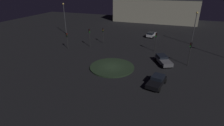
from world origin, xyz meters
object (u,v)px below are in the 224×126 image
traffic_light_northwest_far (103,33)px  streetlamp_northeast_near (195,24)px  streetlamp_northwest (64,15)px  traffic_light_northeast (156,38)px  car_black (157,81)px  traffic_light_northwest (89,34)px  car_grey (163,60)px  traffic_light_northwest_near (67,38)px  car_white (151,34)px  store_building (156,9)px  traffic_light_northeast_near (190,50)px

traffic_light_northwest_far → streetlamp_northeast_near: bearing=78.7°
streetlamp_northwest → traffic_light_northeast: bearing=-12.6°
car_black → streetlamp_northwest: streetlamp_northwest is taller
traffic_light_northwest → streetlamp_northwest: (-12.27, 8.27, 2.58)m
car_grey → traffic_light_northwest_near: size_ratio=1.29×
car_grey → streetlamp_northeast_near: streetlamp_northeast_near is taller
traffic_light_northwest → traffic_light_northwest_far: traffic_light_northwest is taller
car_white → store_building: (-2.65, 26.20, 3.88)m
car_grey → streetlamp_northeast_near: size_ratio=0.61×
traffic_light_northwest_far → streetlamp_northwest: bearing=-136.5°
traffic_light_northeast → streetlamp_northwest: 28.25m
store_building → traffic_light_northwest_near: bearing=71.0°
traffic_light_northwest → store_building: (9.91, 40.03, 1.60)m
streetlamp_northwest → traffic_light_northeast_near: bearing=-19.0°
traffic_light_northeast_near → traffic_light_northwest: bearing=-33.3°
store_building → traffic_light_northeast_near: bearing=104.6°
streetlamp_northwest → streetlamp_northeast_near: streetlamp_northwest is taller
streetlamp_northwest → store_building: size_ratio=0.28×
traffic_light_northeast → traffic_light_northwest_far: bearing=-69.4°
car_white → car_grey: car_white is taller
car_grey → traffic_light_northwest_near: bearing=-120.7°
traffic_light_northwest_far → streetlamp_northwest: size_ratio=0.42×
traffic_light_northeast_near → streetlamp_northwest: size_ratio=0.49×
car_black → traffic_light_northwest_near: (-21.71, 9.65, 1.93)m
store_building → car_white: bearing=94.9°
traffic_light_northwest_near → store_building: store_building is taller
car_black → streetlamp_northeast_near: (5.68, 23.49, 4.30)m
streetlamp_northeast_near → traffic_light_northwest_near: bearing=-153.2°
traffic_light_northwest_near → store_building: (14.10, 43.19, 1.99)m
store_building → traffic_light_northwest: bearing=75.2°
car_white → traffic_light_northeast: traffic_light_northeast is taller
traffic_light_northeast_near → streetlamp_northeast_near: (1.18, 14.21, 1.90)m
car_grey → car_black: bearing=-28.5°
traffic_light_northeast → traffic_light_northeast_near: traffic_light_northeast_near is taller
traffic_light_northwest → traffic_light_northwest_near: traffic_light_northwest is taller
traffic_light_northeast → car_black: bearing=36.7°
car_black → traffic_light_northwest_near: bearing=-102.4°
traffic_light_northwest_near → traffic_light_northwest_far: bearing=74.0°
traffic_light_northeast → traffic_light_northwest_far: 13.46m
car_white → traffic_light_northeast_near: bearing=-142.4°
traffic_light_northwest → streetlamp_northeast_near: streetlamp_northeast_near is taller
car_white → traffic_light_northwest: size_ratio=0.96×
traffic_light_northwest_far → streetlamp_northwest: streetlamp_northwest is taller
traffic_light_northeast_near → traffic_light_northwest: traffic_light_northeast_near is taller
car_black → store_building: store_building is taller
traffic_light_northwest_far → streetlamp_northwest: 15.07m
car_white → traffic_light_northwest: bearing=146.8°
traffic_light_northwest_near → streetlamp_northeast_near: 30.77m
car_white → traffic_light_northwest_far: size_ratio=1.09×
traffic_light_northeast_near → streetlamp_northwest: 36.34m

